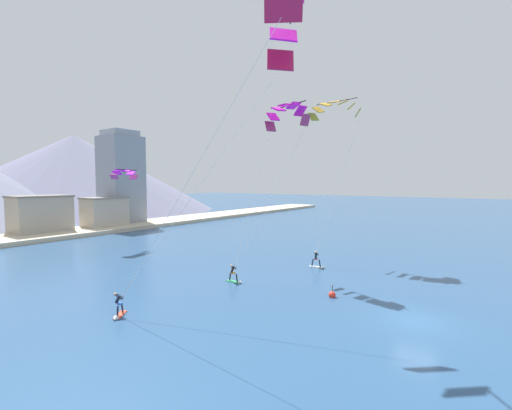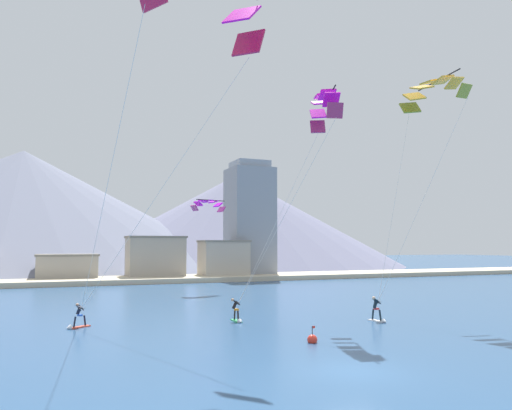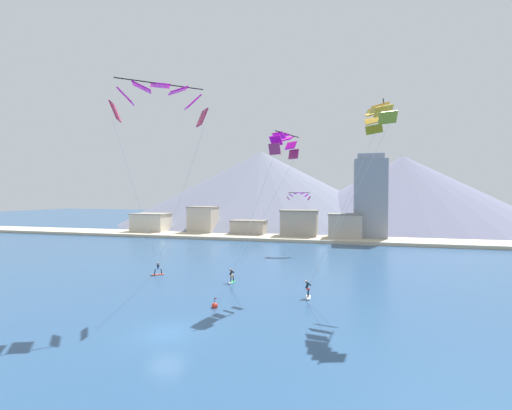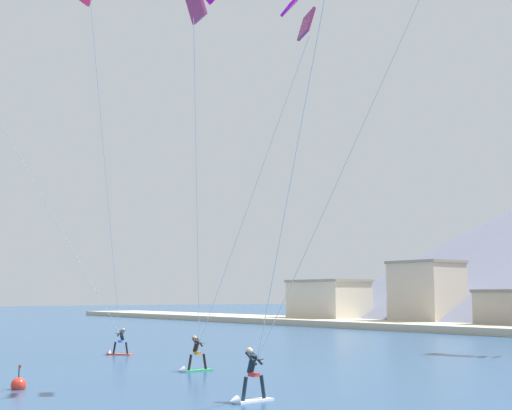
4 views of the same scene
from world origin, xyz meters
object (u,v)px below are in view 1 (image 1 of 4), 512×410
at_px(kitesurfer_near_lead, 235,277).
at_px(race_marker_buoy, 332,295).
at_px(parafoil_kite_distant_high_outer, 124,173).
at_px(kitesurfer_mid_center, 118,310).
at_px(parafoil_kite_near_trail, 334,108).
at_px(parafoil_kite_near_lead, 286,114).
at_px(parafoil_kite_mid_center, 285,13).
at_px(kitesurfer_near_trail, 318,262).

relative_size(kitesurfer_near_lead, race_marker_buoy, 1.72).
distance_m(kitesurfer_near_lead, parafoil_kite_distant_high_outer, 25.53).
relative_size(kitesurfer_mid_center, parafoil_kite_distant_high_outer, 0.37).
relative_size(kitesurfer_mid_center, parafoil_kite_near_trail, 0.10).
relative_size(parafoil_kite_near_lead, parafoil_kite_mid_center, 0.78).
bearing_deg(kitesurfer_near_lead, parafoil_kite_distant_high_outer, 78.55).
height_order(kitesurfer_near_trail, parafoil_kite_near_trail, parafoil_kite_near_trail).
distance_m(parafoil_kite_near_trail, parafoil_kite_distant_high_outer, 28.90).
height_order(kitesurfer_near_trail, race_marker_buoy, kitesurfer_near_trail).
height_order(kitesurfer_near_lead, parafoil_kite_near_lead, parafoil_kite_near_lead).
distance_m(parafoil_kite_near_lead, parafoil_kite_mid_center, 12.97).
distance_m(kitesurfer_mid_center, parafoil_kite_distant_high_outer, 28.22).
relative_size(kitesurfer_near_trail, parafoil_kite_mid_center, 0.09).
height_order(kitesurfer_near_lead, parafoil_kite_distant_high_outer, parafoil_kite_distant_high_outer).
relative_size(kitesurfer_near_lead, kitesurfer_near_trail, 0.96).
bearing_deg(parafoil_kite_near_trail, kitesurfer_mid_center, 171.24).
distance_m(kitesurfer_near_lead, parafoil_kite_near_lead, 16.35).
distance_m(parafoil_kite_near_trail, parafoil_kite_mid_center, 20.73).
xyz_separation_m(kitesurfer_near_trail, parafoil_kite_near_trail, (6.43, 1.09, 16.96)).
relative_size(parafoil_kite_distant_high_outer, race_marker_buoy, 4.29).
bearing_deg(parafoil_kite_near_lead, parafoil_kite_near_trail, -7.20).
distance_m(kitesurfer_near_lead, kitesurfer_mid_center, 10.57).
xyz_separation_m(kitesurfer_near_lead, parafoil_kite_distant_high_outer, (4.69, 23.16, 9.66)).
bearing_deg(parafoil_kite_near_lead, parafoil_kite_mid_center, -150.16).
relative_size(kitesurfer_mid_center, race_marker_buoy, 1.61).
xyz_separation_m(kitesurfer_near_lead, race_marker_buoy, (1.35, -8.53, -0.33)).
height_order(kitesurfer_near_lead, race_marker_buoy, kitesurfer_near_lead).
distance_m(kitesurfer_near_lead, kitesurfer_near_trail, 9.85).
bearing_deg(parafoil_kite_mid_center, parafoil_kite_distant_high_outer, 73.40).
relative_size(parafoil_kite_near_lead, parafoil_kite_near_trail, 0.89).
height_order(parafoil_kite_near_lead, parafoil_kite_distant_high_outer, parafoil_kite_near_lead).
xyz_separation_m(parafoil_kite_mid_center, parafoil_kite_distant_high_outer, (9.17, 30.76, -9.03)).
distance_m(kitesurfer_near_trail, parafoil_kite_near_trail, 18.17).
height_order(parafoil_kite_near_lead, race_marker_buoy, parafoil_kite_near_lead).
relative_size(parafoil_kite_near_trail, parafoil_kite_distant_high_outer, 3.92).
distance_m(parafoil_kite_near_trail, race_marker_buoy, 23.22).
bearing_deg(kitesurfer_mid_center, parafoil_kite_distant_high_outer, 55.08).
xyz_separation_m(kitesurfer_near_trail, parafoil_kite_distant_high_outer, (-4.45, 26.83, 9.58)).
height_order(parafoil_kite_near_trail, parafoil_kite_distant_high_outer, parafoil_kite_near_trail).
bearing_deg(parafoil_kite_near_trail, parafoil_kite_mid_center, -165.94).
height_order(kitesurfer_mid_center, parafoil_kite_mid_center, parafoil_kite_mid_center).
height_order(kitesurfer_near_lead, kitesurfer_near_trail, kitesurfer_near_trail).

